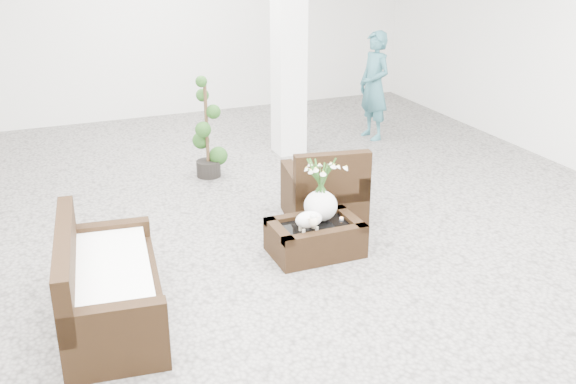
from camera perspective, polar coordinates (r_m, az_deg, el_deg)
name	(u,v)px	position (r m, az deg, el deg)	size (l,w,h in m)	color
ground	(284,243)	(7.09, -0.31, -4.38)	(11.00, 11.00, 0.00)	gray
column	(289,31)	(9.50, 0.06, 13.50)	(0.40, 0.40, 3.50)	white
coffee_table	(315,239)	(6.83, 2.32, -4.01)	(0.90, 0.60, 0.31)	black
sheep_figurine	(309,221)	(6.59, 1.76, -2.49)	(0.28, 0.23, 0.21)	white
planter_narcissus	(321,183)	(6.73, 2.81, 0.75)	(0.44, 0.44, 0.80)	white
tealight	(341,218)	(6.89, 4.55, -2.24)	(0.04, 0.04, 0.03)	white
armchair	(324,182)	(7.53, 3.06, 0.89)	(0.83, 0.80, 0.88)	black
loveseat	(110,276)	(5.76, -14.82, -6.92)	(1.62, 0.78, 0.86)	black
topiary	(207,128)	(8.80, -6.90, 5.40)	(0.35, 0.35, 1.33)	#1C3F14
shopper	(374,86)	(10.44, 7.32, 8.91)	(0.60, 0.39, 1.65)	#32666F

